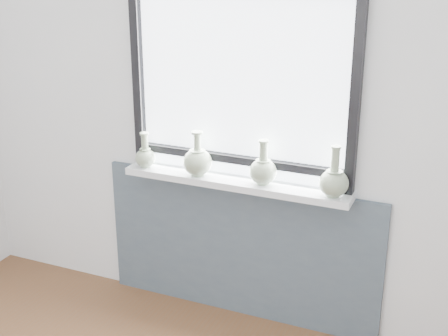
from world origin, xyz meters
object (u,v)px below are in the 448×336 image
at_px(vase_a, 145,156).
at_px(vase_b, 197,161).
at_px(vase_d, 334,181).
at_px(windowsill, 235,182).
at_px(vase_c, 263,170).

bearing_deg(vase_a, vase_b, 0.10).
bearing_deg(vase_d, vase_b, 179.84).
height_order(windowsill, vase_d, vase_d).
xyz_separation_m(vase_a, vase_d, (1.12, -0.00, 0.02)).
distance_m(vase_b, vase_c, 0.39).
distance_m(vase_a, vase_b, 0.34).
distance_m(windowsill, vase_c, 0.19).
xyz_separation_m(vase_a, vase_c, (0.72, 0.02, 0.01)).
height_order(vase_b, vase_d, vase_d).
bearing_deg(vase_b, vase_c, 2.89).
distance_m(vase_c, vase_d, 0.40).
bearing_deg(vase_d, windowsill, 177.50).
distance_m(vase_a, vase_d, 1.12).
relative_size(windowsill, vase_b, 5.14).
height_order(vase_b, vase_c, vase_b).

